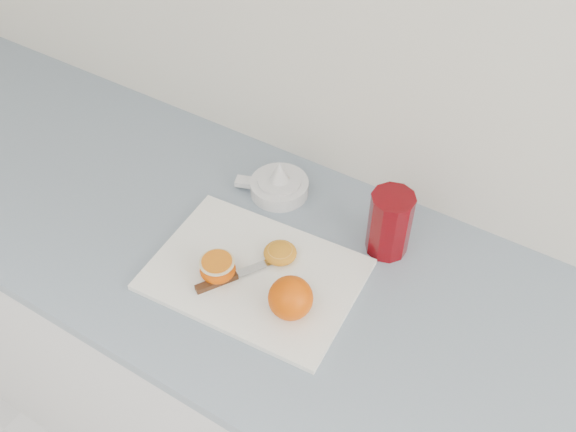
{
  "coord_description": "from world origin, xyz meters",
  "views": [
    {
      "loc": [
        0.32,
        1.02,
        1.85
      ],
      "look_at": [
        -0.14,
        1.76,
        0.96
      ],
      "focal_mm": 40.0,
      "sensor_mm": 36.0,
      "label": 1
    }
  ],
  "objects_px": {
    "counter": "(301,393)",
    "half_orange": "(218,268)",
    "red_tumbler": "(389,225)",
    "cutting_board": "(255,274)",
    "citrus_juicer": "(279,184)"
  },
  "relations": [
    {
      "from": "citrus_juicer",
      "to": "red_tumbler",
      "type": "xyz_separation_m",
      "value": [
        0.27,
        -0.02,
        0.04
      ]
    },
    {
      "from": "half_orange",
      "to": "red_tumbler",
      "type": "distance_m",
      "value": 0.34
    },
    {
      "from": "counter",
      "to": "half_orange",
      "type": "bearing_deg",
      "value": -146.03
    },
    {
      "from": "cutting_board",
      "to": "red_tumbler",
      "type": "xyz_separation_m",
      "value": [
        0.18,
        0.2,
        0.06
      ]
    },
    {
      "from": "counter",
      "to": "citrus_juicer",
      "type": "relative_size",
      "value": 16.09
    },
    {
      "from": "citrus_juicer",
      "to": "red_tumbler",
      "type": "bearing_deg",
      "value": -4.86
    },
    {
      "from": "counter",
      "to": "red_tumbler",
      "type": "distance_m",
      "value": 0.54
    },
    {
      "from": "half_orange",
      "to": "citrus_juicer",
      "type": "bearing_deg",
      "value": 96.89
    },
    {
      "from": "half_orange",
      "to": "citrus_juicer",
      "type": "distance_m",
      "value": 0.27
    },
    {
      "from": "counter",
      "to": "half_orange",
      "type": "relative_size",
      "value": 37.24
    },
    {
      "from": "counter",
      "to": "citrus_juicer",
      "type": "xyz_separation_m",
      "value": [
        -0.17,
        0.17,
        0.47
      ]
    },
    {
      "from": "red_tumbler",
      "to": "cutting_board",
      "type": "bearing_deg",
      "value": -132.34
    },
    {
      "from": "half_orange",
      "to": "citrus_juicer",
      "type": "xyz_separation_m",
      "value": [
        -0.03,
        0.26,
        -0.01
      ]
    },
    {
      "from": "citrus_juicer",
      "to": "cutting_board",
      "type": "bearing_deg",
      "value": -68.78
    },
    {
      "from": "red_tumbler",
      "to": "half_orange",
      "type": "bearing_deg",
      "value": -134.37
    }
  ]
}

